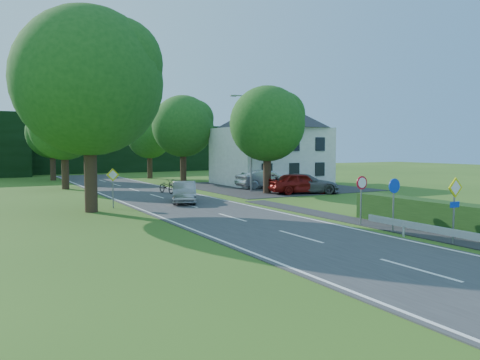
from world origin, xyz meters
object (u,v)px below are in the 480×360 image
parked_car_silver_a (264,179)px  parked_car_grey (305,184)px  motorcycle (167,186)px  streetlight (250,138)px  parasol (275,175)px  moving_car (184,192)px  parked_car_red (300,183)px

parked_car_silver_a → parked_car_grey: bearing=-177.8°
motorcycle → parked_car_grey: size_ratio=0.40×
streetlight → parasol: (4.58, 3.11, -3.37)m
streetlight → moving_car: size_ratio=1.88×
parked_car_red → parked_car_grey: size_ratio=0.92×
moving_car → parked_car_silver_a: 12.46m
parked_car_grey → motorcycle: bearing=86.4°
streetlight → motorcycle: streetlight is taller
parked_car_red → parasol: 6.92m
moving_car → parked_car_red: parked_car_red is taller
moving_car → parked_car_red: (10.32, 1.17, 0.13)m
streetlight → motorcycle: 7.89m
motorcycle → parked_car_silver_a: size_ratio=0.42×
motorcycle → parked_car_silver_a: (9.30, 0.26, 0.27)m
streetlight → parked_car_red: 5.63m
moving_car → parked_car_silver_a: (10.44, 6.79, 0.13)m
parked_car_silver_a → parasol: bearing=-64.9°
motorcycle → streetlight: bearing=-26.4°
streetlight → parked_car_grey: (3.12, -3.50, -3.65)m
streetlight → parked_car_silver_a: size_ratio=1.58×
parked_car_grey → parked_car_silver_a: bearing=29.7°
streetlight → parked_car_silver_a: (2.68, 2.13, -3.59)m
streetlight → parked_car_silver_a: streetlight is taller
motorcycle → parked_car_silver_a: 9.30m
moving_car → parked_car_red: bearing=28.2°
streetlight → motorcycle: (-6.62, 1.86, -3.86)m
motorcycle → parked_car_red: size_ratio=0.44×
moving_car → parked_car_grey: (10.88, 1.17, 0.07)m
parked_car_red → parked_car_grey: parked_car_red is taller
parked_car_silver_a → parked_car_grey: 5.64m
parked_car_red → motorcycle: bearing=72.2°
moving_car → parasol: (12.35, 7.78, 0.35)m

